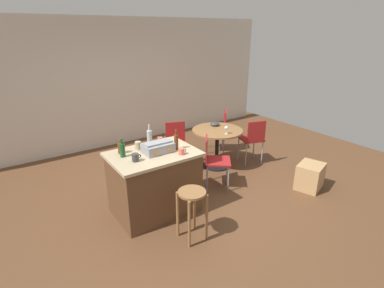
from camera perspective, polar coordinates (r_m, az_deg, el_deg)
The scene contains 21 objects.
ground_plane at distance 4.69m, azimuth 0.07°, elevation -10.29°, with size 8.80×8.80×0.00m, color brown.
back_wall at distance 6.74m, azimuth -14.77°, elevation 11.11°, with size 8.00×0.10×2.70m, color beige.
kitchen_island at distance 4.21m, azimuth -7.21°, elevation -7.31°, with size 1.17×0.83×0.90m.
wooden_stool at distance 3.65m, azimuth -0.01°, elevation -11.44°, with size 0.34×0.34×0.66m.
dining_table at distance 5.52m, azimuth 4.85°, elevation 1.04°, with size 0.93×0.93×0.73m.
folding_chair_near at distance 4.81m, azimuth 4.16°, elevation -2.73°, with size 0.56×0.56×0.86m.
folding_chair_far at distance 5.75m, azimuth 11.58°, elevation 1.19°, with size 0.51×0.51×0.88m.
folding_chair_left at distance 6.26m, azimuth 5.19°, elevation 3.19°, with size 0.56×0.56×0.88m.
folding_chair_right at distance 5.41m, azimuth -2.94°, elevation 0.29°, with size 0.51×0.51×0.88m.
toolbox at distance 4.01m, azimuth -6.53°, elevation -0.61°, with size 0.40×0.27×0.15m.
bottle_0 at distance 4.08m, azimuth -3.05°, elevation 0.47°, with size 0.06×0.06×0.29m.
bottle_1 at distance 3.94m, azimuth -13.19°, elevation -1.08°, with size 0.07×0.07×0.25m.
bottle_2 at distance 4.25m, azimuth -8.13°, elevation 1.26°, with size 0.07×0.07×0.30m.
bottle_3 at distance 4.06m, azimuth -13.50°, elevation -0.76°, with size 0.08×0.08×0.19m.
cup_0 at distance 3.92m, azimuth -2.02°, elevation -1.42°, with size 0.11×0.08×0.08m.
cup_1 at distance 4.30m, azimuth -6.19°, elevation 0.66°, with size 0.12×0.08×0.10m.
cup_2 at distance 3.79m, azimuth -10.79°, elevation -2.54°, with size 0.13×0.09×0.10m.
cup_3 at distance 4.16m, azimuth -10.27°, elevation -0.27°, with size 0.12×0.09×0.11m.
wine_glass at distance 5.22m, azimuth 6.60°, elevation 3.04°, with size 0.07×0.07×0.14m.
serving_bowl at distance 5.68m, azimuth 4.40°, elevation 3.88°, with size 0.18×0.18×0.07m, color #383838.
cardboard_box at distance 5.24m, azimuth 21.67°, elevation -5.77°, with size 0.44×0.36×0.42m, color tan.
Camera 1 is at (-2.29, -3.28, 2.45)m, focal length 27.82 mm.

